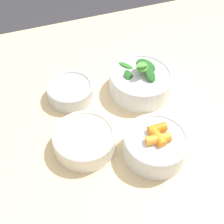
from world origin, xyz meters
The scene contains 6 objects.
ground_plane centered at (0.00, 0.00, 0.00)m, with size 10.00×10.00×0.00m, color #2D2D33.
dining_table centered at (0.00, 0.00, 0.66)m, with size 1.35×0.93×0.76m.
bowl_carrots centered at (0.02, 0.15, 0.79)m, with size 0.15×0.15×0.08m.
bowl_greens centered at (-0.03, -0.06, 0.79)m, with size 0.18×0.18×0.11m.
bowl_beans_hotdog centered at (0.17, 0.08, 0.78)m, with size 0.15×0.15×0.05m.
bowl_cookies centered at (0.16, -0.10, 0.78)m, with size 0.13×0.13×0.05m.
Camera 1 is at (0.25, 0.52, 1.40)m, focal length 50.00 mm.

